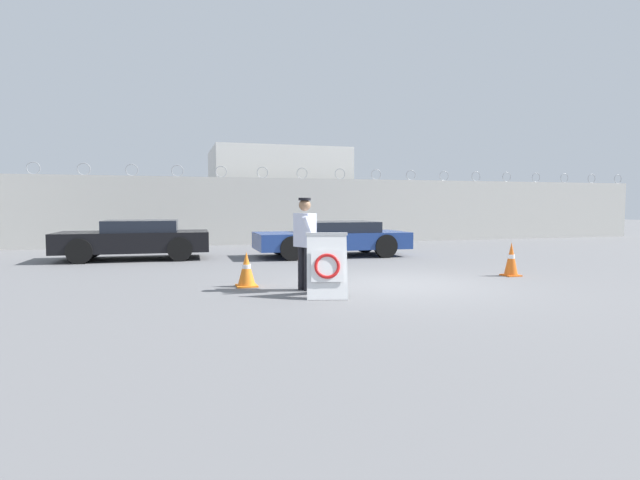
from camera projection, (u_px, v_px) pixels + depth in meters
The scene contains 9 objects.
ground_plane at pixel (398, 284), 10.19m from camera, with size 90.00×90.00×0.00m, color slate.
perimeter_wall at pixel (283, 211), 20.77m from camera, with size 36.00×0.30×3.19m.
building_block at pixel (277, 194), 24.91m from camera, with size 6.35×5.09×4.33m.
barricade_sign at pixel (327, 265), 8.78m from camera, with size 0.88×0.96×1.14m.
security_guard at pixel (305, 239), 9.42m from camera, with size 0.38×0.68×1.75m.
traffic_cone_near at pixel (511, 259), 11.37m from camera, with size 0.36×0.36×0.77m.
traffic_cone_mid at pixel (246, 269), 9.89m from camera, with size 0.41×0.41×0.69m.
parked_car_front_coupe at pixel (135, 239), 14.85m from camera, with size 4.36×2.06×1.17m.
parked_car_rear_sedan at pixel (333, 238), 15.75m from camera, with size 4.77×2.02×1.10m.
Camera 1 is at (-4.39, -9.24, 1.61)m, focal length 28.00 mm.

